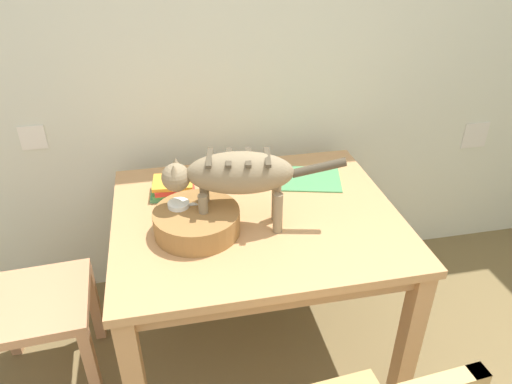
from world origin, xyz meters
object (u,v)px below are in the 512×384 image
Objects in this scene: dining_table at (256,232)px; wicker_basket at (197,221)px; magazine at (308,179)px; wooden_chair_far at (21,301)px; coffee_mug at (180,211)px; book_stack at (173,187)px; cat at (235,176)px; saucer_bowl at (180,224)px.

dining_table is 0.29m from wicker_basket.
wooden_chair_far reaches higher than magazine.
coffee_mug is 0.25m from book_stack.
book_stack is at bearing -165.16° from magazine.
book_stack reaches higher than dining_table.
wicker_basket is 0.34× the size of wooden_chair_far.
magazine is at bearing 0.23° from book_stack.
coffee_mug is 0.65× the size of book_stack.
dining_table is at bearing 5.87° from coffee_mug.
book_stack is (-0.02, 0.25, -0.04)m from coffee_mug.
magazine is (0.38, 0.29, -0.22)m from cat.
coffee_mug is 0.43× the size of magazine.
coffee_mug is at bearing -141.84° from magazine.
coffee_mug is 0.64m from magazine.
coffee_mug is at bearing 89.83° from cat.
wooden_chair_far is at bearing 174.67° from wicker_basket.
coffee_mug is at bearing 141.37° from wicker_basket.
wooden_chair_far is at bearing 178.18° from saucer_bowl.
saucer_bowl is (-0.30, -0.03, 0.10)m from dining_table.
cat is at bearing -10.06° from coffee_mug.
wooden_chair_far reaches higher than wicker_basket.
book_stack is at bearing 47.58° from cat.
coffee_mug is (-0.30, -0.03, 0.16)m from dining_table.
wicker_basket is at bearing 103.37° from cat.
coffee_mug reaches higher than wicker_basket.
magazine is at bearing -42.59° from cat.
saucer_bowl is at bearing 143.11° from wicker_basket.
saucer_bowl is (-0.21, 0.04, -0.21)m from cat.
wicker_basket is (0.07, -0.30, 0.01)m from book_stack.
magazine is (0.28, 0.22, 0.09)m from dining_table.
saucer_bowl reaches higher than magazine.
wooden_chair_far is (-0.63, -0.23, -0.31)m from book_stack.
magazine is at bearing 97.45° from wooden_chair_far.
wicker_basket reaches higher than saucer_bowl.
cat reaches higher than book_stack.
wicker_basket is at bearing -162.50° from dining_table.
magazine is at bearing 23.56° from coffee_mug.
dining_table is 0.96m from wooden_chair_far.
coffee_mug is at bearing -174.13° from dining_table.
wicker_basket reaches higher than dining_table.
cat reaches higher than wooden_chair_far.
dining_table is 9.26× the size of coffee_mug.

